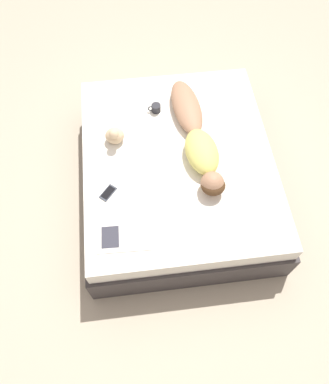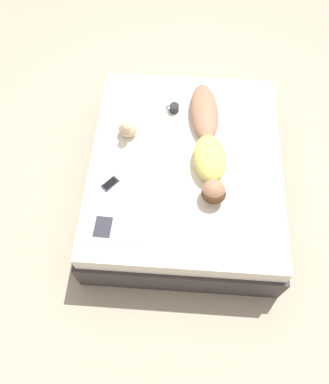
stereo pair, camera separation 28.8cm
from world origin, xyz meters
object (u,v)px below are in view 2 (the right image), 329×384
(coffee_mug, at_px, (174,108))
(open_magazine, at_px, (115,228))
(cell_phone, at_px, (110,184))
(person, at_px, (208,144))

(coffee_mug, bearing_deg, open_magazine, 72.36)
(cell_phone, bearing_deg, coffee_mug, -80.02)
(person, relative_size, coffee_mug, 10.89)
(coffee_mug, bearing_deg, person, 126.42)
(person, relative_size, cell_phone, 7.95)
(open_magazine, relative_size, coffee_mug, 3.53)
(open_magazine, bearing_deg, coffee_mug, -105.43)
(person, distance_m, coffee_mug, 0.56)
(person, height_order, coffee_mug, person)
(person, bearing_deg, cell_phone, 20.98)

